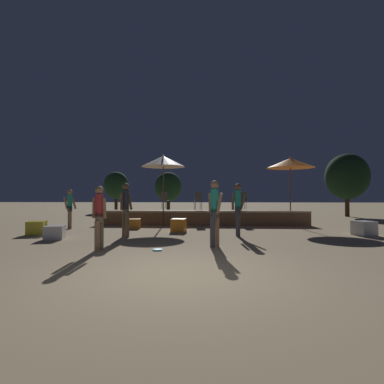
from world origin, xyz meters
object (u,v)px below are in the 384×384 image
(cube_seat_3, at_px, (179,225))
(person_1, at_px, (70,208))
(person_3, at_px, (99,216))
(cube_seat_4, at_px, (133,224))
(background_tree_0, at_px, (116,185))
(person_4, at_px, (126,207))
(bistro_chair_3, at_px, (243,199))
(person_2, at_px, (238,207))
(background_tree_2, at_px, (168,187))
(frisbee_disc, at_px, (157,250))
(bistro_chair_0, at_px, (165,199))
(bistro_chair_1, at_px, (238,199))
(patio_umbrella_0, at_px, (163,161))
(patio_umbrella_1, at_px, (290,163))
(cube_seat_1, at_px, (37,228))
(bistro_chair_2, at_px, (198,199))
(cube_seat_0, at_px, (364,228))
(background_tree_1, at_px, (347,177))
(cube_seat_2, at_px, (55,232))
(person_0, at_px, (215,210))

(cube_seat_3, height_order, person_1, person_1)
(person_3, bearing_deg, cube_seat_4, -159.21)
(cube_seat_4, relative_size, background_tree_0, 0.20)
(person_4, xyz_separation_m, bistro_chair_3, (4.58, 6.24, 0.23))
(background_tree_0, bearing_deg, person_3, -73.72)
(person_2, xyz_separation_m, background_tree_2, (-4.62, 16.40, 1.20))
(frisbee_disc, distance_m, background_tree_0, 19.95)
(bistro_chair_0, relative_size, bistro_chair_1, 1.00)
(patio_umbrella_0, bearing_deg, bistro_chair_1, 18.96)
(patio_umbrella_1, distance_m, person_4, 7.96)
(cube_seat_1, relative_size, person_1, 0.43)
(bistro_chair_2, bearing_deg, cube_seat_0, 131.53)
(bistro_chair_0, xyz_separation_m, bistro_chair_1, (3.73, -0.75, 0.00))
(patio_umbrella_0, relative_size, patio_umbrella_1, 1.03)
(bistro_chair_3, xyz_separation_m, background_tree_2, (-5.45, 10.56, 0.96))
(patio_umbrella_1, height_order, background_tree_1, background_tree_1)
(bistro_chair_0, distance_m, frisbee_disc, 8.32)
(cube_seat_2, bearing_deg, patio_umbrella_0, 57.78)
(frisbee_disc, bearing_deg, background_tree_1, 51.14)
(bistro_chair_1, height_order, bistro_chair_2, same)
(bistro_chair_0, bearing_deg, background_tree_0, -33.67)
(cube_seat_3, height_order, background_tree_2, background_tree_2)
(patio_umbrella_1, xyz_separation_m, bistro_chair_1, (-2.32, 0.89, -1.66))
(person_4, distance_m, bistro_chair_3, 7.75)
(cube_seat_0, relative_size, bistro_chair_2, 0.84)
(frisbee_disc, bearing_deg, background_tree_2, 96.98)
(cube_seat_1, bearing_deg, cube_seat_0, 2.16)
(cube_seat_2, xyz_separation_m, bistro_chair_1, (6.31, 5.63, 1.01))
(cube_seat_1, bearing_deg, bistro_chair_0, 54.40)
(person_0, height_order, frisbee_disc, person_0)
(cube_seat_3, height_order, bistro_chair_1, bistro_chair_1)
(cube_seat_2, relative_size, background_tree_1, 0.16)
(cube_seat_4, bearing_deg, patio_umbrella_1, 11.49)
(cube_seat_4, distance_m, bistro_chair_0, 3.35)
(cube_seat_2, bearing_deg, bistro_chair_2, 51.49)
(background_tree_2, bearing_deg, person_0, -78.46)
(background_tree_2, bearing_deg, cube_seat_1, -98.66)
(person_2, relative_size, bistro_chair_3, 1.99)
(cube_seat_4, bearing_deg, frisbee_disc, -69.39)
(person_1, bearing_deg, cube_seat_3, -133.41)
(cube_seat_3, bearing_deg, patio_umbrella_1, 27.08)
(bistro_chair_1, bearing_deg, bistro_chair_3, -136.16)
(person_3, height_order, bistro_chair_1, person_3)
(bistro_chair_2, bearing_deg, bistro_chair_1, 169.86)
(person_1, xyz_separation_m, bistro_chair_3, (7.63, 3.86, 0.35))
(bistro_chair_1, bearing_deg, background_tree_2, -94.50)
(person_3, bearing_deg, person_1, -131.74)
(cube_seat_0, height_order, frisbee_disc, cube_seat_0)
(person_3, xyz_separation_m, background_tree_1, (11.98, 13.10, 1.80))
(patio_umbrella_1, height_order, person_3, patio_umbrella_1)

